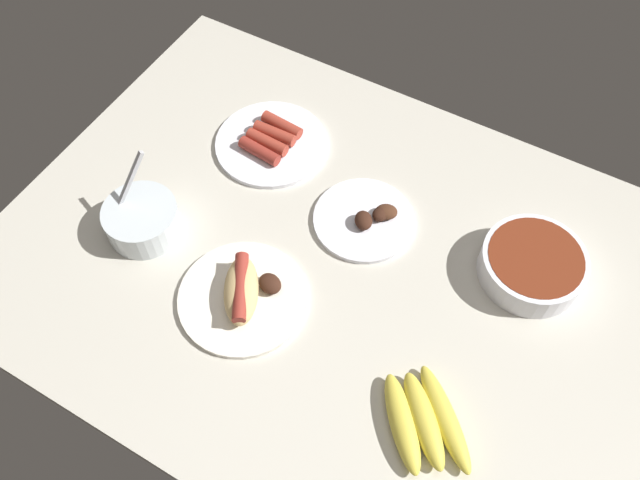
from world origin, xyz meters
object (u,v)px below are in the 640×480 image
object	(u,v)px
plate_hotdog_assembled	(243,294)
plate_grilled_meat	(366,219)
bowl_coleslaw	(142,219)
plate_sausages	(271,142)
bowl_chili	(533,264)
banana_bunch	(423,420)

from	to	relation	value
plate_hotdog_assembled	plate_grilled_meat	world-z (taller)	plate_hotdog_assembled
plate_hotdog_assembled	plate_grilled_meat	bearing A→B (deg)	-113.57
bowl_coleslaw	plate_hotdog_assembled	world-z (taller)	bowl_coleslaw
plate_hotdog_assembled	plate_sausages	size ratio (longest dim) A/B	0.99
bowl_chili	banana_bunch	bearing A→B (deg)	81.54
plate_hotdog_assembled	bowl_chili	size ratio (longest dim) A/B	1.23
plate_hotdog_assembled	plate_grilled_meat	xyz separation A→B (cm)	(-11.04, -25.32, -1.00)
plate_sausages	plate_grilled_meat	xyz separation A→B (cm)	(-25.72, 7.33, -0.18)
plate_hotdog_assembled	plate_grilled_meat	size ratio (longest dim) A/B	1.19
banana_bunch	plate_grilled_meat	bearing A→B (deg)	-49.59
banana_bunch	bowl_coleslaw	size ratio (longest dim) A/B	1.27
bowl_coleslaw	banana_bunch	bearing A→B (deg)	172.57
plate_hotdog_assembled	plate_sausages	bearing A→B (deg)	-65.80
bowl_coleslaw	bowl_chili	distance (cm)	71.21
bowl_chili	bowl_coleslaw	bearing A→B (deg)	21.94
banana_bunch	plate_hotdog_assembled	size ratio (longest dim) A/B	0.88
plate_hotdog_assembled	plate_sausages	world-z (taller)	plate_hotdog_assembled
bowl_coleslaw	bowl_chili	size ratio (longest dim) A/B	0.85
banana_bunch	plate_hotdog_assembled	bearing A→B (deg)	-7.41
plate_sausages	bowl_chili	size ratio (longest dim) A/B	1.24
banana_bunch	plate_hotdog_assembled	distance (cm)	36.96
plate_sausages	bowl_coleslaw	bearing A→B (deg)	71.98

